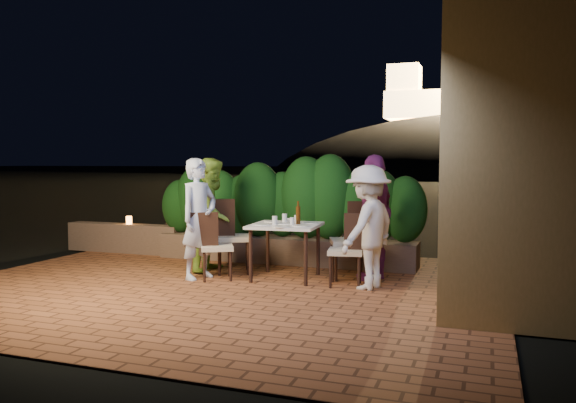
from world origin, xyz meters
The scene contains 32 objects.
ground centered at (0.00, 0.00, -0.02)m, with size 400.00×400.00×0.00m, color black.
terrace_floor centered at (0.00, 0.50, -0.07)m, with size 7.00×6.00×0.15m, color brown.
building_wall centered at (3.60, 2.00, 2.50)m, with size 1.60×5.00×5.00m, color olive.
window_pane centered at (2.82, 1.50, 2.00)m, with size 0.08×1.00×1.40m, color black.
window_frame centered at (2.81, 1.50, 2.00)m, with size 0.06×1.15×1.55m, color black.
planter centered at (0.20, 2.30, 0.20)m, with size 4.20×0.55×0.40m, color brown.
hedge centered at (0.20, 2.30, 0.95)m, with size 4.00×0.70×1.10m, color #0F3710, non-canonical shape.
parapet centered at (-2.80, 2.30, 0.25)m, with size 2.20×0.30×0.50m, color brown.
hill centered at (2.00, 60.00, -4.00)m, with size 52.00×40.00×22.00m, color black.
fortress centered at (2.00, 60.00, 10.50)m, with size 26.00×8.00×8.00m, color #FFCC7A, non-canonical shape.
dining_table centered at (0.66, 1.13, 0.38)m, with size 0.90×0.90×0.75m, color white, non-canonical shape.
plate_nw centered at (0.39, 0.92, 0.76)m, with size 0.23×0.23×0.01m, color white.
plate_sw centered at (0.39, 1.33, 0.76)m, with size 0.24×0.24×0.01m, color white.
plate_ne centered at (0.93, 0.94, 0.76)m, with size 0.23×0.23×0.01m, color white.
plate_se centered at (0.94, 1.35, 0.76)m, with size 0.22×0.22×0.01m, color white.
plate_centre centered at (0.64, 1.12, 0.76)m, with size 0.24×0.24×0.01m, color white.
plate_front centered at (0.73, 0.78, 0.76)m, with size 0.23×0.23×0.01m, color white.
glass_nw centered at (0.55, 1.00, 0.81)m, with size 0.07×0.07×0.12m, color silver.
glass_sw centered at (0.57, 1.33, 0.81)m, with size 0.07×0.07×0.12m, color silver.
glass_ne centered at (0.78, 1.05, 0.80)m, with size 0.06×0.06×0.10m, color silver.
glass_se centered at (0.77, 1.26, 0.81)m, with size 0.07×0.07×0.12m, color silver.
beer_bottle centered at (0.83, 1.16, 0.91)m, with size 0.06×0.06×0.31m, color #45250B, non-canonical shape.
bowl centered at (0.59, 1.41, 0.77)m, with size 0.18×0.18×0.04m, color white.
chair_left_front centered at (-0.20, 0.78, 0.46)m, with size 0.42×0.42×0.92m, color black, non-canonical shape.
chair_left_back centered at (-0.19, 1.28, 0.53)m, with size 0.49×0.49×1.06m, color black, non-canonical shape.
chair_right_front centered at (1.54, 0.97, 0.47)m, with size 0.43×0.43×0.94m, color black, non-canonical shape.
chair_right_back centered at (1.46, 1.47, 0.53)m, with size 0.49×0.49×1.06m, color black, non-canonical shape.
diner_blue centered at (-0.46, 0.75, 0.82)m, with size 0.60×0.39×1.64m, color silver.
diner_green centered at (-0.54, 1.32, 0.82)m, with size 0.80×0.62×1.65m, color #86B839.
diner_white centered at (1.84, 0.92, 0.78)m, with size 1.00×0.58×1.55m, color silver.
diner_purple centered at (1.82, 1.48, 0.85)m, with size 0.99×0.41×1.69m, color #76276F.
parapet_lamp centered at (-2.70, 2.30, 0.57)m, with size 0.10×0.10×0.14m, color orange.
Camera 1 is at (3.24, -5.99, 1.59)m, focal length 35.00 mm.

